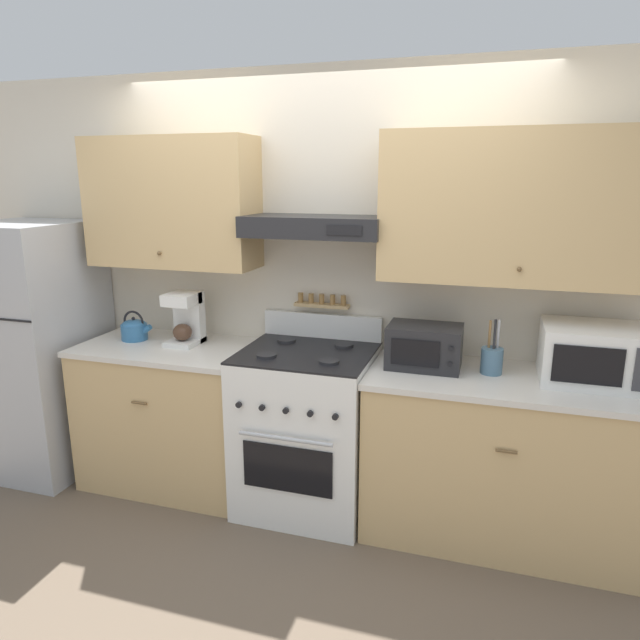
{
  "coord_description": "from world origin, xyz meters",
  "views": [
    {
      "loc": [
        0.99,
        -2.62,
        1.93
      ],
      "look_at": [
        0.09,
        0.28,
        1.17
      ],
      "focal_mm": 32.0,
      "sensor_mm": 36.0,
      "label": 1
    }
  ],
  "objects_px": {
    "coffee_maker": "(186,318)",
    "microwave": "(596,355)",
    "stove_range": "(307,429)",
    "tea_kettle": "(134,329)",
    "utensil_crock": "(492,359)",
    "toaster_oven": "(424,346)",
    "refrigerator": "(36,348)"
  },
  "relations": [
    {
      "from": "coffee_maker",
      "to": "microwave",
      "type": "distance_m",
      "value": 2.33
    },
    {
      "from": "coffee_maker",
      "to": "microwave",
      "type": "relative_size",
      "value": 0.62
    },
    {
      "from": "stove_range",
      "to": "coffee_maker",
      "type": "distance_m",
      "value": 1.02
    },
    {
      "from": "tea_kettle",
      "to": "utensil_crock",
      "type": "xyz_separation_m",
      "value": [
        2.19,
        0.0,
        0.01
      ]
    },
    {
      "from": "microwave",
      "to": "toaster_oven",
      "type": "relative_size",
      "value": 1.32
    },
    {
      "from": "refrigerator",
      "to": "utensil_crock",
      "type": "height_order",
      "value": "refrigerator"
    },
    {
      "from": "tea_kettle",
      "to": "coffee_maker",
      "type": "xyz_separation_m",
      "value": [
        0.36,
        0.03,
        0.09
      ]
    },
    {
      "from": "stove_range",
      "to": "coffee_maker",
      "type": "bearing_deg",
      "value": 173.41
    },
    {
      "from": "stove_range",
      "to": "coffee_maker",
      "type": "xyz_separation_m",
      "value": [
        -0.82,
        0.1,
        0.59
      ]
    },
    {
      "from": "refrigerator",
      "to": "tea_kettle",
      "type": "xyz_separation_m",
      "value": [
        0.7,
        0.11,
        0.16
      ]
    },
    {
      "from": "utensil_crock",
      "to": "coffee_maker",
      "type": "bearing_deg",
      "value": 179.08
    },
    {
      "from": "stove_range",
      "to": "microwave",
      "type": "relative_size",
      "value": 2.14
    },
    {
      "from": "tea_kettle",
      "to": "microwave",
      "type": "distance_m",
      "value": 2.69
    },
    {
      "from": "refrigerator",
      "to": "toaster_oven",
      "type": "bearing_deg",
      "value": 2.36
    },
    {
      "from": "coffee_maker",
      "to": "microwave",
      "type": "height_order",
      "value": "coffee_maker"
    },
    {
      "from": "tea_kettle",
      "to": "toaster_oven",
      "type": "distance_m",
      "value": 1.84
    },
    {
      "from": "stove_range",
      "to": "utensil_crock",
      "type": "distance_m",
      "value": 1.13
    },
    {
      "from": "tea_kettle",
      "to": "stove_range",
      "type": "bearing_deg",
      "value": -3.17
    },
    {
      "from": "toaster_oven",
      "to": "refrigerator",
      "type": "bearing_deg",
      "value": -177.64
    },
    {
      "from": "tea_kettle",
      "to": "toaster_oven",
      "type": "bearing_deg",
      "value": -0.05
    },
    {
      "from": "refrigerator",
      "to": "tea_kettle",
      "type": "relative_size",
      "value": 7.8
    },
    {
      "from": "refrigerator",
      "to": "coffee_maker",
      "type": "xyz_separation_m",
      "value": [
        1.06,
        0.14,
        0.25
      ]
    },
    {
      "from": "refrigerator",
      "to": "toaster_oven",
      "type": "distance_m",
      "value": 2.54
    },
    {
      "from": "microwave",
      "to": "refrigerator",
      "type": "bearing_deg",
      "value": -177.9
    },
    {
      "from": "tea_kettle",
      "to": "toaster_oven",
      "type": "height_order",
      "value": "toaster_oven"
    },
    {
      "from": "stove_range",
      "to": "toaster_oven",
      "type": "bearing_deg",
      "value": 5.55
    },
    {
      "from": "refrigerator",
      "to": "coffee_maker",
      "type": "relative_size",
      "value": 5.11
    },
    {
      "from": "utensil_crock",
      "to": "microwave",
      "type": "bearing_deg",
      "value": 2.05
    },
    {
      "from": "coffee_maker",
      "to": "stove_range",
      "type": "bearing_deg",
      "value": -6.59
    },
    {
      "from": "refrigerator",
      "to": "toaster_oven",
      "type": "height_order",
      "value": "refrigerator"
    },
    {
      "from": "coffee_maker",
      "to": "utensil_crock",
      "type": "distance_m",
      "value": 1.84
    },
    {
      "from": "microwave",
      "to": "toaster_oven",
      "type": "xyz_separation_m",
      "value": [
        -0.85,
        -0.02,
        -0.03
      ]
    }
  ]
}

